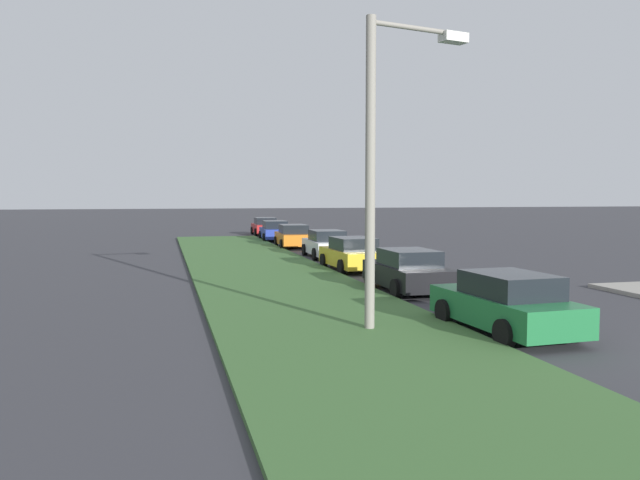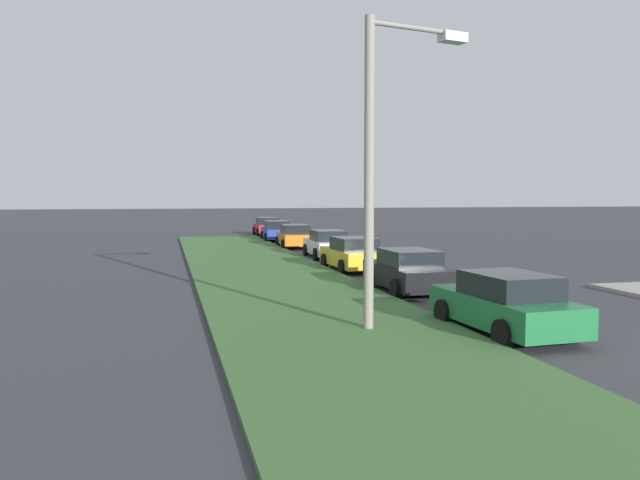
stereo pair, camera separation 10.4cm
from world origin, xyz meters
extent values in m
cube|color=#3D6633|center=(10.00, 7.86, 0.06)|extent=(60.00, 6.00, 0.12)
cube|color=#1E6B38|center=(4.02, 3.97, 0.57)|extent=(4.39, 2.03, 0.70)
cube|color=black|center=(3.82, 3.96, 1.19)|extent=(2.28, 1.72, 0.55)
cylinder|color=black|center=(5.31, 4.94, 0.32)|extent=(0.65, 0.25, 0.64)
cylinder|color=black|center=(5.41, 3.14, 0.32)|extent=(0.65, 0.25, 0.64)
cylinder|color=black|center=(2.62, 4.79, 0.32)|extent=(0.65, 0.25, 0.64)
cylinder|color=black|center=(2.72, 3.00, 0.32)|extent=(0.65, 0.25, 0.64)
cube|color=black|center=(10.69, 3.81, 0.57)|extent=(4.30, 1.81, 0.70)
cube|color=black|center=(10.49, 3.81, 1.19)|extent=(2.20, 1.60, 0.55)
cylinder|color=black|center=(12.04, 4.70, 0.32)|extent=(0.64, 0.22, 0.64)
cylinder|color=black|center=(12.04, 2.90, 0.32)|extent=(0.64, 0.22, 0.64)
cylinder|color=black|center=(9.34, 4.71, 0.32)|extent=(0.64, 0.22, 0.64)
cylinder|color=black|center=(9.34, 2.91, 0.32)|extent=(0.64, 0.22, 0.64)
cube|color=gold|center=(17.08, 3.83, 0.57)|extent=(4.35, 1.93, 0.70)
cube|color=black|center=(16.88, 3.83, 1.19)|extent=(2.25, 1.67, 0.55)
cylinder|color=black|center=(18.40, 4.77, 0.32)|extent=(0.65, 0.24, 0.64)
cylinder|color=black|center=(18.46, 2.97, 0.32)|extent=(0.65, 0.24, 0.64)
cylinder|color=black|center=(15.71, 4.69, 0.32)|extent=(0.65, 0.24, 0.64)
cylinder|color=black|center=(15.76, 2.89, 0.32)|extent=(0.65, 0.24, 0.64)
cube|color=silver|center=(22.85, 3.49, 0.57)|extent=(4.35, 1.91, 0.70)
cube|color=black|center=(22.65, 3.50, 1.19)|extent=(2.24, 1.66, 0.55)
cylinder|color=black|center=(24.23, 4.36, 0.32)|extent=(0.65, 0.24, 0.64)
cylinder|color=black|center=(24.18, 2.56, 0.32)|extent=(0.65, 0.24, 0.64)
cylinder|color=black|center=(21.53, 4.43, 0.32)|extent=(0.65, 0.24, 0.64)
cylinder|color=black|center=(21.48, 2.63, 0.32)|extent=(0.65, 0.24, 0.64)
cube|color=orange|center=(29.57, 3.91, 0.57)|extent=(4.38, 2.00, 0.70)
cube|color=black|center=(29.37, 3.91, 1.19)|extent=(2.27, 1.70, 0.55)
cylinder|color=black|center=(30.96, 4.74, 0.32)|extent=(0.65, 0.25, 0.64)
cylinder|color=black|center=(30.88, 2.94, 0.32)|extent=(0.65, 0.25, 0.64)
cylinder|color=black|center=(28.26, 4.87, 0.32)|extent=(0.65, 0.25, 0.64)
cylinder|color=black|center=(28.18, 3.07, 0.32)|extent=(0.65, 0.25, 0.64)
cube|color=#23389E|center=(35.75, 3.99, 0.57)|extent=(4.38, 2.01, 0.70)
cube|color=black|center=(35.55, 4.00, 1.19)|extent=(2.28, 1.71, 0.55)
cylinder|color=black|center=(37.14, 4.83, 0.32)|extent=(0.65, 0.25, 0.64)
cylinder|color=black|center=(37.05, 3.03, 0.32)|extent=(0.65, 0.25, 0.64)
cylinder|color=black|center=(34.44, 4.96, 0.32)|extent=(0.65, 0.25, 0.64)
cylinder|color=black|center=(34.36, 3.16, 0.32)|extent=(0.65, 0.25, 0.64)
cube|color=red|center=(42.37, 3.65, 0.57)|extent=(4.35, 1.92, 0.70)
cube|color=black|center=(42.17, 3.66, 1.19)|extent=(2.24, 1.66, 0.55)
cylinder|color=black|center=(43.75, 4.52, 0.32)|extent=(0.65, 0.24, 0.64)
cylinder|color=black|center=(43.70, 2.72, 0.32)|extent=(0.65, 0.24, 0.64)
cylinder|color=black|center=(41.05, 4.59, 0.32)|extent=(0.65, 0.24, 0.64)
cylinder|color=black|center=(41.00, 2.79, 0.32)|extent=(0.65, 0.24, 0.64)
cylinder|color=gray|center=(4.78, 7.15, 3.75)|extent=(0.24, 0.24, 7.50)
cylinder|color=gray|center=(5.04, 5.97, 7.35)|extent=(0.63, 2.37, 0.12)
cube|color=silver|center=(5.30, 4.80, 7.25)|extent=(0.50, 0.76, 0.24)
camera|label=1|loc=(-9.47, 11.97, 3.32)|focal=35.38mm
camera|label=2|loc=(-9.50, 11.87, 3.32)|focal=35.38mm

